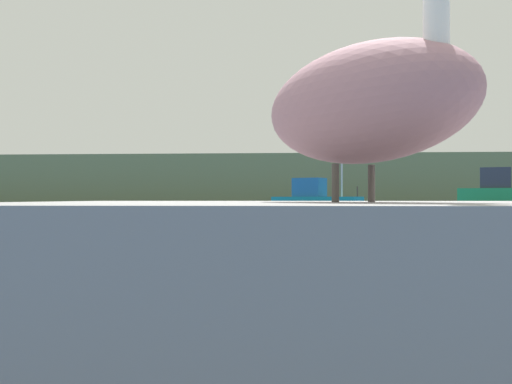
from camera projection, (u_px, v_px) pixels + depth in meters
ground_plane at (335, 358)px, 2.92m from camera, size 260.00×260.00×0.00m
hillside_backdrop at (298, 181)px, 82.74m from camera, size 140.00×16.26×6.63m
pier_dock at (363, 300)px, 2.33m from camera, size 2.94×2.25×0.79m
pelican at (364, 102)px, 2.33m from camera, size 1.06×1.29×0.96m
fishing_boat_teal at (315, 199)px, 40.96m from camera, size 6.49×4.57×4.58m
fishing_boat_green at (501, 195)px, 39.75m from camera, size 6.11×3.42×4.74m
mooring_buoy at (451, 231)px, 8.02m from camera, size 0.69×0.69×0.69m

